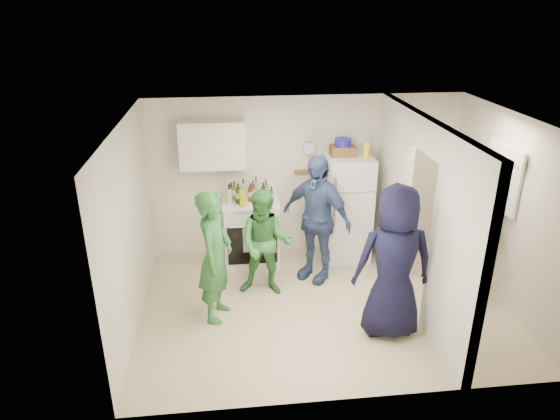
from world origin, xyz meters
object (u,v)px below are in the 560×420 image
object	(u,v)px
stove	(251,231)
person_denim	(316,219)
person_green_center	(265,244)
yellow_cup_stack_top	(367,150)
person_navy	(394,263)
fridge	(347,208)
blue_bowl	(343,142)
wicker_basket	(342,151)
person_nook	(468,236)
person_green_left	(215,257)

from	to	relation	value
stove	person_denim	bearing A→B (deg)	-34.08
person_green_center	yellow_cup_stack_top	bearing A→B (deg)	39.98
person_green_center	person_navy	bearing A→B (deg)	-24.10
fridge	person_green_center	size ratio (longest dim) A/B	1.10
stove	fridge	distance (m)	1.51
stove	blue_bowl	xyz separation A→B (m)	(1.37, 0.02, 1.36)
blue_bowl	wicker_basket	bearing A→B (deg)	0.00
stove	person_nook	size ratio (longest dim) A/B	0.63
person_green_left	person_navy	world-z (taller)	person_navy
wicker_basket	blue_bowl	world-z (taller)	blue_bowl
fridge	person_navy	bearing A→B (deg)	-87.40
person_green_center	person_denim	bearing A→B (deg)	36.80
person_green_left	fridge	bearing A→B (deg)	-38.06
wicker_basket	blue_bowl	size ratio (longest dim) A/B	1.46
person_green_left	person_green_center	xyz separation A→B (m)	(0.66, 0.50, -0.11)
stove	person_denim	world-z (taller)	person_denim
fridge	person_green_left	distance (m)	2.44
wicker_basket	person_green_left	size ratio (longest dim) A/B	0.20
blue_bowl	person_denim	size ratio (longest dim) A/B	0.13
wicker_basket	yellow_cup_stack_top	world-z (taller)	yellow_cup_stack_top
person_green_center	person_nook	xyz separation A→B (m)	(2.76, -0.19, 0.05)
fridge	wicker_basket	size ratio (longest dim) A/B	4.74
yellow_cup_stack_top	person_green_center	xyz separation A→B (m)	(-1.55, -0.81, -1.03)
person_green_left	person_denim	xyz separation A→B (m)	(1.41, 0.84, 0.08)
fridge	person_nook	world-z (taller)	fridge
yellow_cup_stack_top	person_denim	xyz separation A→B (m)	(-0.80, -0.47, -0.85)
yellow_cup_stack_top	person_green_center	size ratio (longest dim) A/B	0.17
person_green_left	person_green_center	world-z (taller)	person_green_left
person_green_left	person_denim	size ratio (longest dim) A/B	0.92
person_green_left	yellow_cup_stack_top	bearing A→B (deg)	-42.71
fridge	person_denim	world-z (taller)	person_denim
fridge	wicker_basket	distance (m)	0.91
fridge	person_navy	world-z (taller)	person_navy
blue_bowl	person_green_left	world-z (taller)	blue_bowl
blue_bowl	person_navy	xyz separation A→B (m)	(0.19, -2.01, -0.91)
person_green_center	person_nook	distance (m)	2.77
stove	person_nook	world-z (taller)	person_nook
fridge	person_green_center	bearing A→B (deg)	-145.62
stove	wicker_basket	bearing A→B (deg)	0.83
wicker_basket	yellow_cup_stack_top	distance (m)	0.36
person_navy	person_green_left	bearing A→B (deg)	-11.73
fridge	person_nook	size ratio (longest dim) A/B	1.03
fridge	person_green_left	bearing A→B (deg)	-144.74
wicker_basket	person_green_left	xyz separation A→B (m)	(-1.89, -1.46, -0.87)
person_denim	person_navy	distance (m)	1.54
fridge	yellow_cup_stack_top	bearing A→B (deg)	-24.44
wicker_basket	person_green_left	distance (m)	2.55
fridge	person_navy	xyz separation A→B (m)	(0.09, -1.96, 0.12)
person_green_left	wicker_basket	bearing A→B (deg)	-35.70
person_navy	person_green_center	bearing A→B (deg)	-33.36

